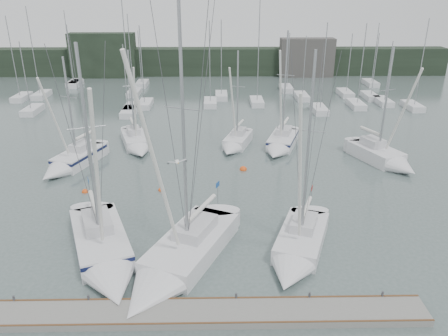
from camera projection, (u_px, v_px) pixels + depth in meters
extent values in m
plane|color=#4C5C58|center=(202.00, 261.00, 27.59)|extent=(160.00, 160.00, 0.00)
cube|color=slate|center=(199.00, 313.00, 22.91)|extent=(24.00, 2.00, 0.40)
cube|color=black|center=(211.00, 62.00, 83.75)|extent=(90.00, 4.00, 5.00)
cube|color=black|center=(103.00, 55.00, 80.99)|extent=(12.00, 3.00, 8.00)
cube|color=#42403D|center=(307.00, 58.00, 81.82)|extent=(10.00, 3.00, 7.00)
cube|color=silver|center=(142.00, 84.00, 75.03)|extent=(1.80, 4.50, 0.90)
cylinder|color=#929499|center=(140.00, 57.00, 72.77)|extent=(0.12, 0.12, 8.39)
cube|color=silver|center=(131.00, 109.00, 60.16)|extent=(1.80, 4.50, 0.90)
cylinder|color=#929499|center=(126.00, 55.00, 56.86)|extent=(0.12, 0.12, 13.74)
cube|color=silver|center=(412.00, 106.00, 61.23)|extent=(1.80, 4.50, 0.90)
cylinder|color=#929499|center=(422.00, 63.00, 58.40)|extent=(0.12, 0.12, 11.35)
cube|color=silver|center=(210.00, 103.00, 63.03)|extent=(1.80, 4.50, 0.90)
cylinder|color=#929499|center=(210.00, 62.00, 60.28)|extent=(0.12, 0.12, 10.90)
cube|color=silver|center=(134.00, 93.00, 68.84)|extent=(1.80, 4.50, 0.90)
cylinder|color=#929499|center=(130.00, 54.00, 66.00)|extent=(0.12, 0.12, 11.37)
cube|color=silver|center=(129.00, 112.00, 58.43)|extent=(1.80, 4.50, 0.90)
cylinder|color=#929499|center=(125.00, 78.00, 56.16)|extent=(0.12, 0.12, 8.45)
cube|color=silver|center=(286.00, 89.00, 71.68)|extent=(1.80, 4.50, 0.90)
cylinder|color=#929499|center=(288.00, 60.00, 69.41)|extent=(0.12, 0.12, 8.41)
cube|color=silver|center=(383.00, 102.00, 63.66)|extent=(1.80, 4.50, 0.90)
cylinder|color=#929499|center=(389.00, 71.00, 61.44)|extent=(0.12, 0.12, 8.19)
cube|color=silver|center=(356.00, 105.00, 62.11)|extent=(1.80, 4.50, 0.90)
cylinder|color=#929499|center=(362.00, 64.00, 59.41)|extent=(0.12, 0.12, 10.66)
cube|color=silver|center=(370.00, 96.00, 66.71)|extent=(1.80, 4.50, 0.90)
cylinder|color=#929499|center=(375.00, 64.00, 64.35)|extent=(0.12, 0.12, 8.93)
cube|color=silver|center=(302.00, 97.00, 66.54)|extent=(1.80, 4.50, 0.90)
cylinder|color=#929499|center=(304.00, 66.00, 64.25)|extent=(0.12, 0.12, 8.55)
cube|color=silver|center=(319.00, 110.00, 59.62)|extent=(1.80, 4.50, 0.90)
cylinder|color=#929499|center=(324.00, 66.00, 56.85)|extent=(0.12, 0.12, 10.97)
cube|color=silver|center=(257.00, 102.00, 63.53)|extent=(1.80, 4.50, 0.90)
cylinder|color=#929499|center=(259.00, 51.00, 60.23)|extent=(0.12, 0.12, 13.71)
cube|color=silver|center=(22.00, 98.00, 66.03)|extent=(1.80, 4.50, 0.90)
cylinder|color=#929499|center=(13.00, 57.00, 63.20)|extent=(0.12, 0.12, 11.33)
cube|color=silver|center=(370.00, 83.00, 75.59)|extent=(1.80, 4.50, 0.90)
cylinder|color=#929499|center=(375.00, 53.00, 73.09)|extent=(0.12, 0.12, 9.57)
cube|color=silver|center=(145.00, 104.00, 62.32)|extent=(1.80, 4.50, 0.90)
cylinder|color=#929499|center=(142.00, 65.00, 59.67)|extent=(0.12, 0.12, 10.38)
cube|color=silver|center=(42.00, 95.00, 67.44)|extent=(1.80, 4.50, 0.90)
cylinder|color=#929499|center=(33.00, 51.00, 64.38)|extent=(0.12, 0.12, 12.53)
cube|color=silver|center=(345.00, 93.00, 68.55)|extent=(1.80, 4.50, 0.90)
cylinder|color=#929499|center=(349.00, 63.00, 66.23)|extent=(0.12, 0.12, 8.68)
cube|color=silver|center=(221.00, 96.00, 66.97)|extent=(1.80, 4.50, 0.90)
cylinder|color=#929499|center=(221.00, 58.00, 64.25)|extent=(0.12, 0.12, 10.73)
cube|color=silver|center=(74.00, 83.00, 75.58)|extent=(1.80, 4.50, 0.90)
cylinder|color=#929499|center=(69.00, 47.00, 72.71)|extent=(0.12, 0.12, 11.49)
cube|color=silver|center=(75.00, 84.00, 74.96)|extent=(1.80, 4.50, 0.90)
cylinder|color=#929499|center=(70.00, 54.00, 72.51)|extent=(0.12, 0.12, 9.37)
cube|color=silver|center=(33.00, 110.00, 59.29)|extent=(1.80, 4.50, 0.90)
cylinder|color=#929499|center=(25.00, 76.00, 56.97)|extent=(0.12, 0.12, 8.67)
cube|color=silver|center=(100.00, 241.00, 28.82)|extent=(5.61, 7.96, 1.62)
cone|color=silver|center=(114.00, 288.00, 24.38)|extent=(4.07, 4.07, 3.13)
cube|color=#B9B9BE|center=(97.00, 222.00, 28.82)|extent=(2.68, 3.36, 0.76)
cylinder|color=#929499|center=(89.00, 147.00, 25.74)|extent=(0.19, 0.19, 11.99)
cylinder|color=silver|center=(94.00, 203.00, 29.23)|extent=(1.60, 3.43, 0.30)
cube|color=#0E1436|center=(99.00, 234.00, 28.61)|extent=(5.63, 7.98, 0.27)
cube|color=#1A4893|center=(88.00, 181.00, 31.05)|extent=(0.23, 0.55, 0.39)
cube|color=silver|center=(192.00, 247.00, 28.23)|extent=(6.29, 8.48, 1.58)
cone|color=silver|center=(145.00, 299.00, 23.53)|extent=(4.45, 4.43, 3.37)
cube|color=#B9B9BE|center=(195.00, 227.00, 28.23)|extent=(2.98, 3.60, 0.74)
cylinder|color=#929499|center=(184.00, 133.00, 24.70)|extent=(0.19, 0.19, 14.22)
cylinder|color=silver|center=(202.00, 207.00, 28.73)|extent=(1.84, 3.58, 0.30)
cube|color=#1A4893|center=(218.00, 185.00, 30.66)|extent=(0.25, 0.53, 0.38)
cube|color=silver|center=(302.00, 239.00, 29.18)|extent=(4.71, 6.62, 1.38)
cone|color=silver|center=(288.00, 277.00, 25.43)|extent=(3.50, 3.39, 2.76)
cube|color=#B9B9BE|center=(304.00, 223.00, 29.19)|extent=(2.27, 2.80, 0.64)
cylinder|color=#929499|center=(308.00, 149.00, 26.26)|extent=(0.17, 0.17, 11.74)
cylinder|color=silver|center=(307.00, 207.00, 29.51)|extent=(1.28, 2.85, 0.26)
cube|color=#A51A16|center=(312.00, 188.00, 31.05)|extent=(0.19, 0.47, 0.33)
cube|color=silver|center=(80.00, 158.00, 42.61)|extent=(4.33, 6.29, 1.53)
cone|color=silver|center=(52.00, 174.00, 39.01)|extent=(3.23, 3.18, 2.55)
cube|color=#B9B9BE|center=(81.00, 146.00, 42.62)|extent=(2.09, 2.64, 0.72)
cylinder|color=#929499|center=(70.00, 107.00, 40.20)|extent=(0.18, 0.18, 9.05)
cylinder|color=silver|center=(84.00, 135.00, 42.83)|extent=(1.21, 2.75, 0.29)
cube|color=#0E1436|center=(79.00, 154.00, 42.41)|extent=(4.36, 6.31, 0.26)
cube|color=silver|center=(135.00, 141.00, 47.56)|extent=(3.90, 5.88, 1.42)
cone|color=silver|center=(140.00, 153.00, 44.19)|extent=(2.95, 2.93, 2.36)
cube|color=#B9B9BE|center=(134.00, 130.00, 47.57)|extent=(1.90, 2.46, 0.66)
cylinder|color=#929499|center=(131.00, 94.00, 45.20)|extent=(0.17, 0.17, 9.00)
cylinder|color=silver|center=(132.00, 121.00, 47.77)|extent=(1.06, 2.60, 0.26)
cube|color=silver|center=(238.00, 141.00, 47.41)|extent=(3.47, 4.94, 1.36)
cone|color=silver|center=(229.00, 151.00, 44.59)|extent=(2.67, 2.51, 2.18)
cube|color=#B9B9BE|center=(239.00, 131.00, 47.42)|extent=(1.70, 2.08, 0.64)
cylinder|color=#929499|center=(238.00, 95.00, 45.12)|extent=(0.16, 0.16, 8.99)
cylinder|color=silver|center=(240.00, 123.00, 47.50)|extent=(0.93, 2.16, 0.25)
cube|color=silver|center=(283.00, 141.00, 47.31)|extent=(4.19, 6.04, 1.46)
cone|color=silver|center=(275.00, 154.00, 43.86)|extent=(3.16, 3.06, 2.53)
cube|color=#B9B9BE|center=(284.00, 131.00, 47.32)|extent=(2.03, 2.54, 0.68)
cylinder|color=#929499|center=(285.00, 86.00, 44.57)|extent=(0.18, 0.18, 10.85)
cylinder|color=silver|center=(286.00, 121.00, 47.52)|extent=(1.13, 2.64, 0.27)
cube|color=#0E1436|center=(283.00, 137.00, 47.12)|extent=(4.21, 6.06, 0.24)
cube|color=silver|center=(375.00, 155.00, 43.38)|extent=(4.68, 6.19, 1.64)
cone|color=silver|center=(405.00, 169.00, 40.03)|extent=(3.44, 3.26, 2.73)
cube|color=#B9B9BE|center=(373.00, 142.00, 43.37)|extent=(2.25, 2.63, 0.76)
cylinder|color=#929499|center=(386.00, 100.00, 40.85)|extent=(0.20, 0.20, 9.65)
cylinder|color=silver|center=(370.00, 131.00, 43.47)|extent=(1.34, 2.62, 0.31)
sphere|color=#DF4A13|center=(161.00, 190.00, 37.06)|extent=(0.52, 0.52, 0.52)
sphere|color=#DF4A13|center=(243.00, 170.00, 41.20)|extent=(0.69, 0.69, 0.69)
sphere|color=#DF4A13|center=(85.00, 192.00, 36.75)|extent=(0.55, 0.55, 0.55)
ellipsoid|color=white|center=(177.00, 162.00, 23.21)|extent=(0.37, 0.49, 0.20)
cube|color=#989BA1|center=(172.00, 162.00, 23.10)|extent=(0.47, 0.29, 0.11)
cube|color=#989BA1|center=(182.00, 161.00, 23.30)|extent=(0.47, 0.29, 0.11)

